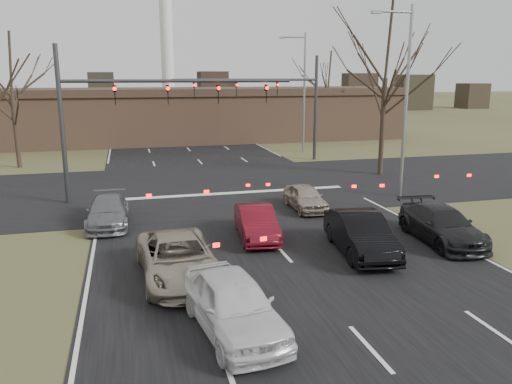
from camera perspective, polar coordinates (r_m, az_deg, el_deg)
ground at (r=16.15m, az=6.30°, el=-10.44°), size 360.00×360.00×0.00m
road_main at (r=74.28m, az=-10.51°, el=7.87°), size 14.00×300.00×0.02m
road_cross at (r=30.00m, az=-3.91°, el=0.69°), size 200.00×14.00×0.02m
building at (r=52.46m, az=-6.56°, el=8.85°), size 42.40×10.40×5.30m
mast_arm_near at (r=26.84m, az=-14.46°, el=9.77°), size 12.12×0.24×8.00m
mast_arm_far at (r=38.61m, az=2.89°, el=10.95°), size 11.12×0.24×8.00m
streetlight_right_near at (r=27.74m, az=16.52°, el=10.80°), size 2.34×0.25×10.00m
streetlight_right_far at (r=43.39m, az=5.32°, el=11.89°), size 2.34×0.25×10.00m
tree_right_near at (r=34.11m, az=14.80°, el=16.80°), size 6.90×6.90×11.50m
tree_left_far at (r=39.55m, az=-26.44°, el=13.07°), size 5.70×5.70×9.50m
tree_right_far at (r=52.90m, az=8.28°, el=13.49°), size 5.40×5.40×9.00m
car_silver_suv at (r=16.40m, az=-8.88°, el=-7.48°), size 2.60×5.20×1.42m
car_white_sedan at (r=13.04m, az=-2.61°, el=-12.65°), size 2.40×4.68×1.52m
car_black_hatch at (r=18.87m, az=11.85°, el=-4.68°), size 2.20×4.80×1.53m
car_charcoal_sedan at (r=21.10m, az=20.46°, el=-3.54°), size 2.33×4.91×1.38m
car_grey_ahead at (r=22.92m, az=-16.57°, el=-2.14°), size 1.86×4.36×1.25m
car_red_ahead at (r=20.20m, az=0.04°, el=-3.51°), size 1.77×4.11×1.31m
car_silver_ahead at (r=24.69m, az=5.66°, el=-0.61°), size 1.51×3.64×1.23m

